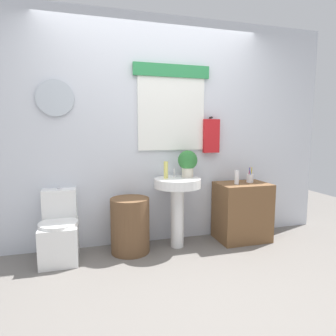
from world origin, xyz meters
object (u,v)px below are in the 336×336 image
Objects in this scene: wooden_cabinet at (242,211)px; toothbrush_cup at (250,178)px; soap_bottle at (166,170)px; laundry_hamper at (130,225)px; potted_plant at (188,162)px; lotion_bottle at (237,177)px; pedestal_sink at (177,195)px; toilet at (60,233)px.

wooden_cabinet is 3.74× the size of toothbrush_cup.
soap_bottle is at bearing 178.36° from toothbrush_cup.
potted_plant is at bearing 5.08° from laundry_hamper.
laundry_hamper is at bearing 178.16° from lotion_bottle.
toothbrush_cup is at bearing 15.83° from lotion_bottle.
pedestal_sink is 4.84× the size of lotion_bottle.
pedestal_sink is at bearing 180.00° from wooden_cabinet.
laundry_hamper is 3.16× the size of soap_bottle.
laundry_hamper is at bearing -2.63° from toilet.
wooden_cabinet reaches higher than laundry_hamper.
lotion_bottle is at bearing -1.84° from laundry_hamper.
toilet is 2.08m from wooden_cabinet.
laundry_hamper is at bearing -174.92° from potted_plant.
toilet is 1.56m from potted_plant.
toilet is at bearing -179.15° from soap_bottle.
laundry_hamper is 1.34m from lotion_bottle.
toothbrush_cup is (2.18, -0.01, 0.47)m from toilet.
soap_bottle is 0.27m from potted_plant.
lotion_bottle is 0.22m from toothbrush_cup.
lotion_bottle is at bearing -159.31° from wooden_cabinet.
potted_plant is (0.14, 0.06, 0.37)m from pedestal_sink.
toilet is at bearing 177.87° from lotion_bottle.
toilet is 1.29m from soap_bottle.
lotion_bottle is at bearing -9.90° from potted_plant.
toilet is 0.72m from laundry_hamper.
lotion_bottle is 0.88× the size of toothbrush_cup.
lotion_bottle is (-0.11, -0.04, 0.43)m from wooden_cabinet.
lotion_bottle is at bearing -3.21° from pedestal_sink.
pedestal_sink is (0.54, 0.00, 0.30)m from laundry_hamper.
potted_plant is at bearing 23.20° from pedestal_sink.
lotion_bottle is (0.57, -0.10, -0.19)m from potted_plant.
toilet is 4.44× the size of lotion_bottle.
toothbrush_cup is at bearing -2.91° from potted_plant.
lotion_bottle is (1.97, -0.07, 0.50)m from toilet.
laundry_hamper is 0.95m from potted_plant.
toothbrush_cup is (0.92, 0.02, 0.15)m from pedestal_sink.
laundry_hamper is 1.53m from toothbrush_cup.
toothbrush_cup is at bearing -0.34° from toilet.
soap_bottle is 1.02× the size of toothbrush_cup.
toilet is at bearing 179.09° from wooden_cabinet.
pedestal_sink is 0.74m from lotion_bottle.
toothbrush_cup reaches higher than toilet.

